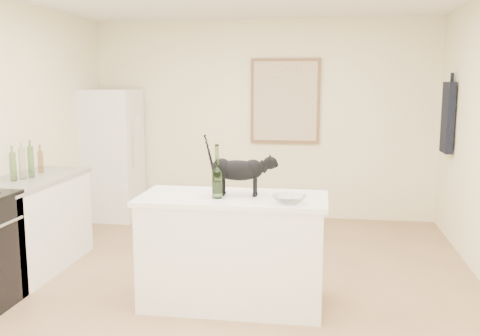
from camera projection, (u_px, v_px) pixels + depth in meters
name	position (u px, v px, depth m)	size (l,w,h in m)	color
floor	(225.00, 293.00, 4.65)	(5.50, 5.50, 0.00)	tan
wall_back	(262.00, 120.00, 7.12)	(4.50, 4.50, 0.00)	#FAECC1
wall_front	(73.00, 237.00, 1.76)	(4.50, 4.50, 0.00)	#FAECC1
island_base	(233.00, 253.00, 4.37)	(1.44, 0.67, 0.86)	white
island_top	(233.00, 199.00, 4.30)	(1.50, 0.70, 0.04)	white
left_cabinets	(31.00, 226.00, 5.17)	(0.60, 1.40, 0.86)	white
left_countertop	(28.00, 180.00, 5.10)	(0.62, 1.44, 0.04)	gray
fridge	(112.00, 155.00, 7.10)	(0.68, 0.68, 1.70)	white
artwork_frame	(285.00, 101.00, 7.01)	(0.90, 0.03, 1.10)	brown
artwork_canvas	(285.00, 101.00, 6.99)	(0.82, 0.00, 1.02)	beige
hanging_garment	(448.00, 118.00, 6.09)	(0.08, 0.34, 0.80)	black
black_cat	(238.00, 173.00, 4.30)	(0.52, 0.16, 0.36)	black
wine_bottle	(217.00, 175.00, 4.19)	(0.08, 0.08, 0.37)	#2F6227
glass_bowl	(289.00, 199.00, 4.03)	(0.25, 0.25, 0.06)	silver
fridge_paper	(137.00, 123.00, 7.02)	(0.00, 0.13, 0.17)	white
counter_bottle_cluster	(26.00, 164.00, 5.09)	(0.12, 0.51, 0.30)	#325D1F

